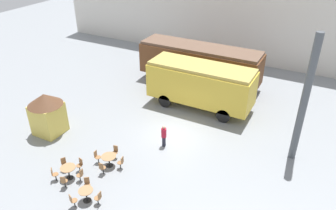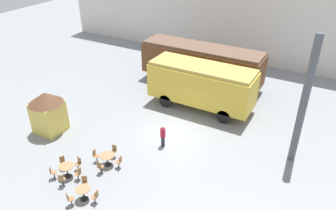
% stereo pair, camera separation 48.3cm
% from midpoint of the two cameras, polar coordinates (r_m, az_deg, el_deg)
% --- Properties ---
extents(ground_plane, '(80.00, 80.00, 0.00)m').
position_cam_midpoint_polar(ground_plane, '(22.78, 0.26, -5.14)').
color(ground_plane, gray).
extents(backdrop_wall, '(44.00, 0.15, 9.00)m').
position_cam_midpoint_polar(backdrop_wall, '(34.13, 12.70, 14.51)').
color(backdrop_wall, silver).
rests_on(backdrop_wall, ground_plane).
extents(passenger_coach_wooden, '(10.66, 2.85, 3.57)m').
position_cam_midpoint_polar(passenger_coach_wooden, '(28.98, 5.04, 7.48)').
color(passenger_coach_wooden, brown).
rests_on(passenger_coach_wooden, ground_plane).
extents(passenger_coach_vintage, '(8.06, 2.84, 3.53)m').
position_cam_midpoint_polar(passenger_coach_vintage, '(25.19, 5.17, 3.84)').
color(passenger_coach_vintage, gold).
rests_on(passenger_coach_vintage, ground_plane).
extents(cafe_table_near, '(0.77, 0.77, 0.73)m').
position_cam_midpoint_polar(cafe_table_near, '(18.25, -14.85, -14.58)').
color(cafe_table_near, black).
rests_on(cafe_table_near, ground_plane).
extents(cafe_table_mid, '(0.89, 0.89, 0.72)m').
position_cam_midpoint_polar(cafe_table_mid, '(20.14, -10.96, -9.08)').
color(cafe_table_mid, black).
rests_on(cafe_table_mid, ground_plane).
extents(cafe_table_far, '(0.87, 0.87, 0.78)m').
position_cam_midpoint_polar(cafe_table_far, '(19.82, -17.67, -10.69)').
color(cafe_table_far, black).
rests_on(cafe_table_far, ground_plane).
extents(cafe_chair_0, '(0.38, 0.40, 0.87)m').
position_cam_midpoint_polar(cafe_chair_0, '(18.12, -17.07, -15.57)').
color(cafe_chair_0, black).
rests_on(cafe_chair_0, ground_plane).
extents(cafe_chair_1, '(0.37, 0.36, 0.87)m').
position_cam_midpoint_polar(cafe_chair_1, '(17.93, -12.78, -15.42)').
color(cafe_chair_1, black).
rests_on(cafe_chair_1, ground_plane).
extents(cafe_chair_2, '(0.40, 0.40, 0.87)m').
position_cam_midpoint_polar(cafe_chair_2, '(18.83, -14.66, -13.07)').
color(cafe_chair_2, black).
rests_on(cafe_chair_2, ground_plane).
extents(cafe_chair_3, '(0.37, 0.36, 0.87)m').
position_cam_midpoint_polar(cafe_chair_3, '(20.54, -12.95, -8.68)').
color(cafe_chair_3, black).
rests_on(cafe_chair_3, ground_plane).
extents(cafe_chair_4, '(0.36, 0.37, 0.87)m').
position_cam_midpoint_polar(cafe_chair_4, '(19.65, -12.12, -10.60)').
color(cafe_chair_4, black).
rests_on(cafe_chair_4, ground_plane).
extents(cafe_chair_5, '(0.37, 0.36, 0.87)m').
position_cam_midpoint_polar(cafe_chair_5, '(19.84, -8.86, -9.78)').
color(cafe_chair_5, black).
rests_on(cafe_chair_5, ground_plane).
extents(cafe_chair_6, '(0.36, 0.37, 0.87)m').
position_cam_midpoint_polar(cafe_chair_6, '(20.72, -9.84, -7.91)').
color(cafe_chair_6, black).
rests_on(cafe_chair_6, ground_plane).
extents(cafe_chair_7, '(0.38, 0.40, 0.87)m').
position_cam_midpoint_polar(cafe_chair_7, '(19.33, -18.40, -12.45)').
color(cafe_chair_7, black).
rests_on(cafe_chair_7, ground_plane).
extents(cafe_chair_8, '(0.37, 0.36, 0.87)m').
position_cam_midpoint_polar(cafe_chair_8, '(19.46, -15.70, -11.60)').
color(cafe_chair_8, black).
rests_on(cafe_chair_8, ground_plane).
extents(cafe_chair_9, '(0.36, 0.38, 0.87)m').
position_cam_midpoint_polar(cafe_chair_9, '(20.20, -15.75, -9.87)').
color(cafe_chair_9, black).
rests_on(cafe_chair_9, ground_plane).
extents(cafe_chair_10, '(0.40, 0.39, 0.87)m').
position_cam_midpoint_polar(cafe_chair_10, '(20.51, -18.29, -9.64)').
color(cafe_chair_10, black).
rests_on(cafe_chair_10, ground_plane).
extents(cafe_chair_11, '(0.40, 0.40, 0.87)m').
position_cam_midpoint_polar(cafe_chair_11, '(19.99, -19.95, -11.17)').
color(cafe_chair_11, black).
rests_on(cafe_chair_11, ground_plane).
extents(visitor_person, '(0.34, 0.34, 1.56)m').
position_cam_midpoint_polar(visitor_person, '(21.22, -1.38, -5.29)').
color(visitor_person, '#262633').
rests_on(visitor_person, ground_plane).
extents(ticket_kiosk, '(2.34, 2.34, 3.00)m').
position_cam_midpoint_polar(ticket_kiosk, '(23.68, -20.89, -1.07)').
color(ticket_kiosk, '#DBC151').
rests_on(ticket_kiosk, ground_plane).
extents(support_pillar, '(0.44, 0.44, 8.00)m').
position_cam_midpoint_polar(support_pillar, '(20.08, 22.03, 0.70)').
color(support_pillar, '#4C5156').
rests_on(support_pillar, ground_plane).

